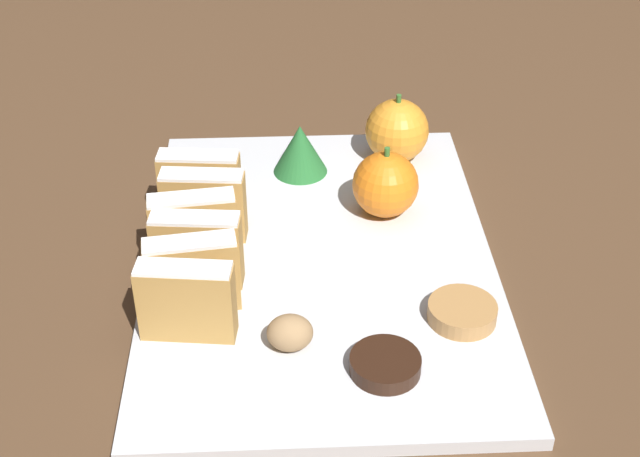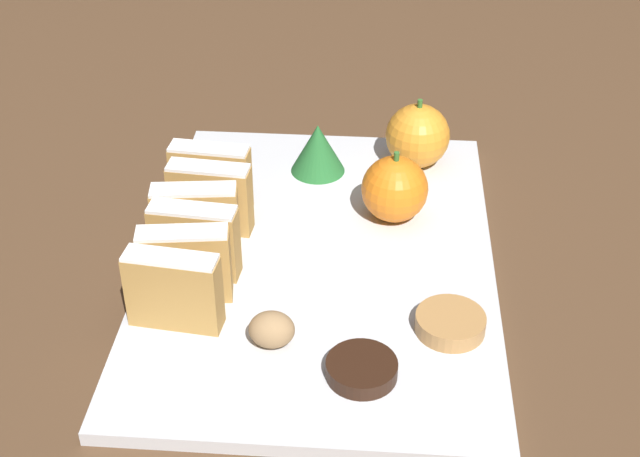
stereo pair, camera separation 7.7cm
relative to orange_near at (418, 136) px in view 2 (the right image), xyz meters
The scene contains 14 objects.
ground_plane 0.19m from the orange_near, 117.53° to the right, with size 6.00×6.00×0.00m, color #513823.
serving_platter 0.19m from the orange_near, 117.53° to the right, with size 0.30×0.44×0.01m.
stollen_slice_front 0.33m from the orange_near, 126.45° to the right, with size 0.08×0.03×0.07m.
stollen_slice_second 0.30m from the orange_near, 129.91° to the right, with size 0.08×0.03×0.07m.
stollen_slice_third 0.27m from the orange_near, 134.14° to the right, with size 0.08×0.03×0.07m.
stollen_slice_fourth 0.25m from the orange_near, 140.16° to the right, with size 0.08×0.03×0.07m.
stollen_slice_fifth 0.23m from the orange_near, 145.56° to the right, with size 0.08×0.03×0.07m.
stollen_slice_sixth 0.22m from the orange_near, 153.65° to the right, with size 0.08×0.03×0.07m.
orange_near is the anchor object (origin of this frame).
orange_far 0.10m from the orange_near, 102.73° to the right, with size 0.06×0.06×0.07m.
walnut 0.31m from the orange_near, 112.18° to the right, with size 0.04×0.03×0.03m.
chocolate_cookie 0.32m from the orange_near, 98.12° to the right, with size 0.05×0.05×0.01m.
gingerbread_cookie 0.26m from the orange_near, 84.73° to the right, with size 0.06×0.06×0.01m.
evergreen_sprig 0.10m from the orange_near, 168.16° to the right, with size 0.05×0.05×0.05m.
Camera 2 is at (0.05, -0.63, 0.48)m, focal length 50.00 mm.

